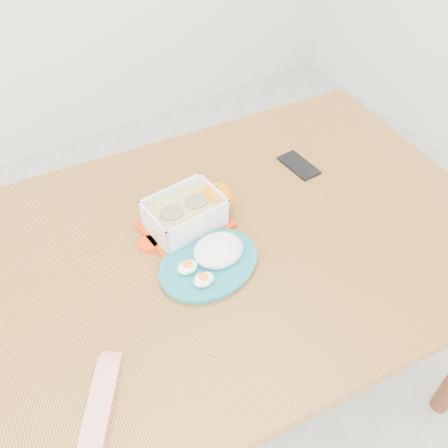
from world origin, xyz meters
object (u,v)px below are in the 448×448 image
food_container (185,214)px  smartphone (299,165)px  orange_fruit (216,200)px  rice_plate (212,258)px  dining_table (224,263)px

food_container → smartphone: (0.39, 0.04, -0.04)m
food_container → smartphone: 0.39m
orange_fruit → rice_plate: (-0.10, -0.14, -0.02)m
food_container → orange_fruit: size_ratio=2.49×
dining_table → smartphone: (0.34, 0.13, 0.09)m
food_container → orange_fruit: 0.09m
dining_table → smartphone: smartphone is taller
smartphone → food_container: bearing=-176.5°
dining_table → food_container: bearing=126.3°
dining_table → food_container: size_ratio=6.67×
rice_plate → smartphone: 0.44m
smartphone → dining_table: bearing=-160.7°
smartphone → rice_plate: bearing=-158.0°
food_container → rice_plate: bearing=-97.0°
dining_table → orange_fruit: 0.16m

